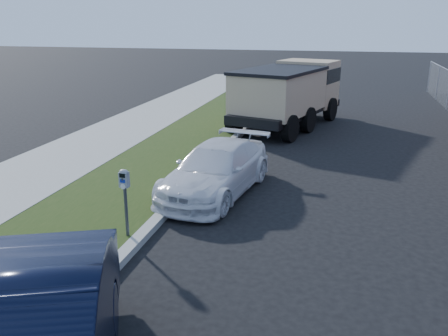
# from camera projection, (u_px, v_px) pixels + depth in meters

# --- Properties ---
(ground) EXTENTS (120.00, 120.00, 0.00)m
(ground) POSITION_uv_depth(u_px,v_px,m) (279.00, 234.00, 9.65)
(ground) COLOR black
(ground) RESTS_ON ground
(streetside) EXTENTS (6.12, 50.00, 0.15)m
(streetside) POSITION_uv_depth(u_px,v_px,m) (83.00, 179.00, 12.78)
(streetside) COLOR gray
(streetside) RESTS_ON ground
(parking_meter) EXTENTS (0.20, 0.14, 1.36)m
(parking_meter) POSITION_uv_depth(u_px,v_px,m) (125.00, 188.00, 9.01)
(parking_meter) COLOR #3F4247
(parking_meter) RESTS_ON ground
(white_wagon) EXTENTS (2.36, 4.47, 1.23)m
(white_wagon) POSITION_uv_depth(u_px,v_px,m) (216.00, 169.00, 11.81)
(white_wagon) COLOR white
(white_wagon) RESTS_ON ground
(dump_truck) EXTENTS (4.06, 6.75, 2.49)m
(dump_truck) POSITION_uv_depth(u_px,v_px,m) (290.00, 91.00, 19.15)
(dump_truck) COLOR black
(dump_truck) RESTS_ON ground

